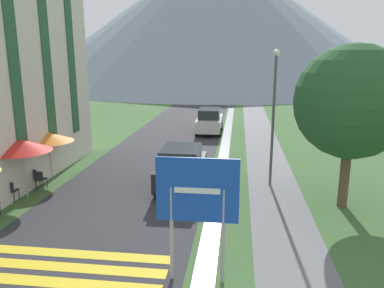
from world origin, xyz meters
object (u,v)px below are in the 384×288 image
(road_sign, at_px, (197,201))
(cafe_chair_far_left, at_px, (40,178))
(streetlamp, at_px, (274,108))
(cafe_chair_far_right, at_px, (34,176))
(cafe_umbrella_rear_orange, at_px, (49,137))
(cafe_chair_middle, at_px, (11,190))
(cafe_umbrella_middle_red, at_px, (22,145))
(tree_by_path, at_px, (352,102))
(parked_car_far, at_px, (210,121))
(parked_car_near, at_px, (182,167))

(road_sign, height_order, cafe_chair_far_left, road_sign)
(cafe_chair_far_left, relative_size, streetlamp, 0.15)
(cafe_chair_far_right, distance_m, cafe_umbrella_rear_orange, 2.03)
(cafe_chair_middle, height_order, streetlamp, streetlamp)
(cafe_umbrella_middle_red, xyz_separation_m, tree_by_path, (12.48, 0.54, 1.84))
(cafe_chair_far_left, bearing_deg, cafe_chair_far_right, 174.38)
(cafe_umbrella_rear_orange, bearing_deg, cafe_chair_middle, -91.61)
(cafe_chair_far_right, distance_m, streetlamp, 10.75)
(cafe_chair_far_right, height_order, tree_by_path, tree_by_path)
(road_sign, relative_size, cafe_umbrella_middle_red, 1.37)
(parked_car_far, bearing_deg, cafe_chair_far_left, -115.64)
(cafe_umbrella_rear_orange, height_order, streetlamp, streetlamp)
(cafe_chair_far_right, relative_size, cafe_umbrella_middle_red, 0.36)
(parked_car_near, relative_size, cafe_umbrella_middle_red, 1.62)
(parked_car_far, height_order, cafe_chair_far_right, parked_car_far)
(cafe_chair_far_right, relative_size, cafe_umbrella_rear_orange, 0.37)
(cafe_chair_far_right, height_order, cafe_chair_far_left, same)
(road_sign, relative_size, cafe_chair_far_left, 3.83)
(road_sign, height_order, cafe_chair_far_right, road_sign)
(cafe_umbrella_middle_red, xyz_separation_m, streetlamp, (9.95, 2.71, 1.27))
(streetlamp, height_order, tree_by_path, tree_by_path)
(cafe_chair_far_left, relative_size, cafe_umbrella_rear_orange, 0.37)
(road_sign, bearing_deg, cafe_chair_far_left, 142.01)
(cafe_chair_far_left, bearing_deg, tree_by_path, 22.10)
(parked_car_near, bearing_deg, cafe_chair_middle, -158.44)
(parked_car_near, distance_m, cafe_chair_far_left, 6.06)
(road_sign, bearing_deg, tree_by_path, 47.96)
(cafe_umbrella_rear_orange, bearing_deg, parked_car_far, 59.89)
(parked_car_near, height_order, parked_car_far, same)
(tree_by_path, bearing_deg, streetlamp, 139.37)
(parked_car_near, distance_m, cafe_umbrella_rear_orange, 6.39)
(road_sign, xyz_separation_m, cafe_chair_far_left, (-7.38, 5.76, -1.66))
(road_sign, xyz_separation_m, cafe_chair_middle, (-7.80, 4.33, -1.66))
(parked_car_near, height_order, tree_by_path, tree_by_path)
(cafe_umbrella_middle_red, bearing_deg, cafe_chair_far_left, 79.64)
(parked_car_near, bearing_deg, parked_car_far, 88.64)
(parked_car_near, distance_m, streetlamp, 4.67)
(cafe_chair_far_right, xyz_separation_m, cafe_chair_far_left, (0.41, -0.23, 0.00))
(road_sign, xyz_separation_m, parked_car_near, (-1.43, 6.85, -1.26))
(parked_car_far, bearing_deg, tree_by_path, -65.26)
(cafe_chair_far_right, height_order, cafe_chair_middle, same)
(cafe_chair_far_right, relative_size, cafe_chair_middle, 1.00)
(parked_car_near, height_order, cafe_umbrella_rear_orange, cafe_umbrella_rear_orange)
(parked_car_far, relative_size, streetlamp, 0.71)
(cafe_umbrella_middle_red, bearing_deg, cafe_chair_middle, -113.74)
(cafe_chair_far_right, distance_m, cafe_chair_far_left, 0.47)
(cafe_umbrella_rear_orange, distance_m, tree_by_path, 12.98)
(parked_car_near, relative_size, cafe_chair_far_left, 4.54)
(cafe_chair_middle, height_order, cafe_umbrella_rear_orange, cafe_umbrella_rear_orange)
(parked_car_near, distance_m, cafe_chair_middle, 6.86)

